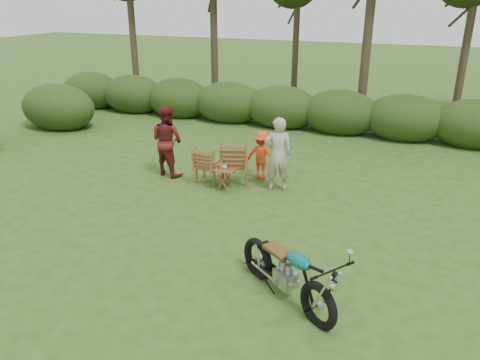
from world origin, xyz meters
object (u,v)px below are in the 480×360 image
at_px(lawn_chair_left, 209,182).
at_px(adult_a, 277,189).
at_px(motorcycle, 285,296).
at_px(side_table, 225,179).
at_px(child, 261,178).
at_px(cup, 224,167).
at_px(adult_b, 169,174).
at_px(lawn_chair_right, 234,182).

relative_size(lawn_chair_left, adult_a, 0.51).
distance_m(motorcycle, side_table, 4.31).
bearing_deg(side_table, child, 60.66).
bearing_deg(motorcycle, cup, 161.04).
bearing_deg(side_table, lawn_chair_left, 152.28).
relative_size(motorcycle, adult_b, 1.14).
distance_m(cup, adult_b, 1.82).
xyz_separation_m(adult_a, adult_b, (-2.85, -0.08, 0.00)).
height_order(lawn_chair_right, adult_b, adult_b).
xyz_separation_m(motorcycle, lawn_chair_left, (-3.07, 3.79, 0.00)).
bearing_deg(adult_b, lawn_chair_left, -171.23).
relative_size(adult_b, child, 1.46).
height_order(motorcycle, lawn_chair_left, motorcycle).
xyz_separation_m(lawn_chair_left, adult_a, (1.67, 0.16, 0.00)).
distance_m(lawn_chair_left, child, 1.29).
bearing_deg(lawn_chair_right, adult_b, -17.47).
distance_m(lawn_chair_left, side_table, 0.67).
distance_m(lawn_chair_left, adult_a, 1.68).
xyz_separation_m(motorcycle, adult_b, (-4.25, 3.87, 0.00)).
height_order(motorcycle, child, child).
relative_size(lawn_chair_right, cup, 8.53).
bearing_deg(motorcycle, side_table, 160.87).
distance_m(side_table, adult_b, 1.79).
height_order(lawn_chair_left, adult_b, adult_b).
xyz_separation_m(cup, child, (0.57, 0.94, -0.55)).
distance_m(cup, child, 1.23).
bearing_deg(lawn_chair_left, adult_b, -2.67).
relative_size(lawn_chair_left, side_table, 1.77).
height_order(lawn_chair_right, cup, cup).
distance_m(lawn_chair_right, adult_a, 1.08).
xyz_separation_m(cup, adult_b, (-1.70, 0.36, -0.55)).
bearing_deg(child, adult_b, 11.04).
bearing_deg(adult_a, child, -63.06).
height_order(side_table, adult_a, adult_a).
relative_size(adult_a, child, 1.43).
relative_size(side_table, child, 0.41).
bearing_deg(adult_b, lawn_chair_right, -164.16).
bearing_deg(lawn_chair_right, child, -155.98).
bearing_deg(adult_b, side_table, -179.31).
bearing_deg(side_table, adult_a, 22.20).
bearing_deg(child, lawn_chair_right, 40.92).
bearing_deg(adult_b, adult_a, -165.44).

